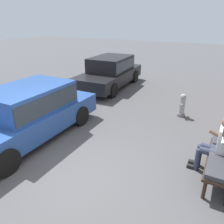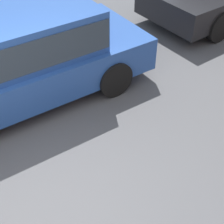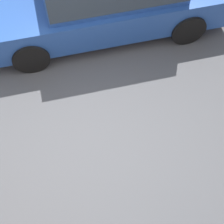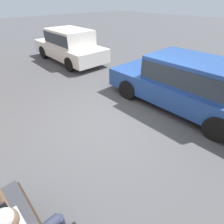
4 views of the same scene
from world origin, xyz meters
name	(u,v)px [view 3 (image 3 of 4)]	position (x,y,z in m)	size (l,w,h in m)	color
ground_plane	(83,123)	(0.00, 0.00, 0.00)	(60.00, 60.00, 0.00)	#4C4C4F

